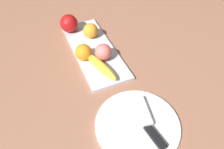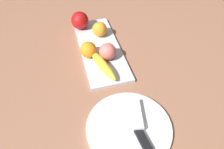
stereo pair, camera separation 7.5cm
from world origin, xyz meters
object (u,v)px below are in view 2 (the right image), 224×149
Objects in this scene: orange_near_apple at (100,29)px; dinner_plate at (129,127)px; folded_napkin at (126,115)px; knife at (141,136)px; apple at (80,20)px; banana at (103,65)px; orange_near_banana at (88,50)px; peach at (108,52)px; fruit_tray at (100,49)px.

orange_near_apple is 0.47m from dinner_plate.
folded_napkin is 0.58× the size of knife.
orange_near_apple is 0.44m from folded_napkin.
banana is at bearing -172.75° from apple.
orange_near_banana is at bearing 149.32° from orange_near_apple.
apple is at bearing 42.16° from orange_near_apple.
knife is at bearing -153.37° from dinner_plate.
peach is (-0.16, 0.00, 0.00)m from orange_near_apple.
apple is 1.19× the size of peach.
fruit_tray is 2.36× the size of knife.
fruit_tray is at bearing 166.73° from orange_near_apple.
fruit_tray is at bearing 12.09° from peach.
orange_near_apple is 0.25× the size of dinner_plate.
knife is (-0.39, -0.08, -0.03)m from orange_near_banana.
fruit_tray is 0.35m from folded_napkin.
fruit_tray is 0.13m from banana.
peach is (0.05, -0.03, 0.02)m from banana.
peach reaches higher than dinner_plate.
apple is 0.52m from folded_napkin.
orange_near_apple is (0.08, -0.02, 0.04)m from fruit_tray.
banana is at bearing 3.64° from dinner_plate.
apple is 0.75× the size of folded_napkin.
peach reaches higher than orange_near_apple.
apple is 0.60m from knife.
apple is 0.21m from orange_near_banana.
dinner_plate is at bearing 177.60° from orange_near_apple.
knife is at bearing -177.14° from fruit_tray.
banana is 0.69× the size of dinner_plate.
folded_napkin is 0.08m from knife.
orange_near_apple reaches higher than dinner_plate.
dinner_plate is 0.04m from folded_napkin.
orange_near_apple reaches higher than banana.
banana is (-0.13, 0.02, 0.02)m from fruit_tray.
knife is at bearing -172.81° from apple.
orange_near_apple is 0.15m from orange_near_banana.
apple is at bearing 5.89° from folded_napkin.
peach is at bearing -2.84° from dinner_plate.
fruit_tray is at bearing -52.88° from orange_near_banana.
orange_near_banana reaches higher than fruit_tray.
knife reaches higher than dinner_plate.
dinner_plate is 0.05m from knife.
peach reaches higher than knife.
apple is at bearing 5.55° from dinner_plate.
orange_near_apple is at bearing -137.84° from apple.
orange_near_banana is at bearing -171.85° from banana.
banana is 0.99× the size of knife.
folded_napkin is at bearing -174.11° from apple.
knife is (-0.30, -0.04, -0.01)m from banana.
peach reaches higher than orange_near_banana.
peach reaches higher than banana.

